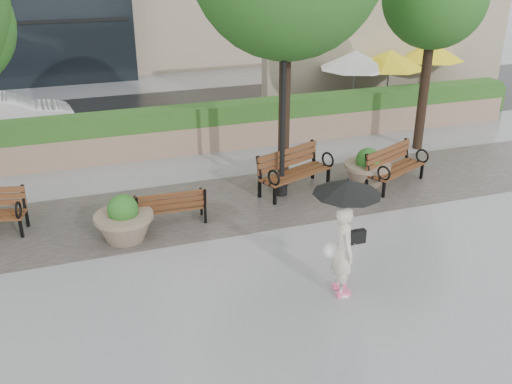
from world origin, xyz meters
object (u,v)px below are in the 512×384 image
object	(u,v)px
lamppost	(283,123)
car_right	(4,117)
pedestrian	(345,226)
bench_4	(395,174)
planter_left	(124,223)
planter_right	(367,170)
bench_2	(171,213)
bench_3	(295,179)

from	to	relation	value
lamppost	car_right	xyz separation A→B (m)	(-6.61, 6.99, -1.14)
car_right	pedestrian	size ratio (longest dim) A/B	1.99
bench_4	car_right	xyz separation A→B (m)	(-9.58, 7.36, 0.41)
planter_left	planter_right	xyz separation A→B (m)	(6.24, 0.98, -0.01)
bench_2	bench_4	distance (m)	5.85
bench_3	bench_4	size ratio (longest dim) A/B	1.07
bench_3	planter_left	bearing A→B (deg)	173.84
bench_2	car_right	size ratio (longest dim) A/B	0.37
planter_right	pedestrian	xyz separation A→B (m)	(-2.85, -4.18, 0.92)
planter_left	lamppost	distance (m)	4.33
bench_2	pedestrian	world-z (taller)	pedestrian
planter_left	car_right	distance (m)	8.51
bench_2	planter_left	world-z (taller)	planter_left
planter_right	bench_3	bearing A→B (deg)	173.34
pedestrian	planter_left	bearing A→B (deg)	57.71
bench_3	car_right	size ratio (longest dim) A/B	0.49
bench_2	pedestrian	distance (m)	4.45
car_right	pedestrian	world-z (taller)	pedestrian
bench_4	planter_right	size ratio (longest dim) A/B	1.65
planter_left	planter_right	size ratio (longest dim) A/B	1.04
lamppost	planter_left	bearing A→B (deg)	-164.66
bench_2	car_right	world-z (taller)	car_right
bench_3	planter_left	xyz separation A→B (m)	(-4.33, -1.20, 0.09)
lamppost	pedestrian	world-z (taller)	lamppost
pedestrian	planter_right	bearing A→B (deg)	-23.22
bench_4	bench_3	bearing A→B (deg)	144.30
bench_2	car_right	xyz separation A→B (m)	(-3.73, 7.64, 0.46)
bench_4	planter_right	xyz separation A→B (m)	(-0.66, 0.27, 0.09)
bench_2	planter_left	xyz separation A→B (m)	(-1.05, -0.43, 0.15)
bench_2	bench_3	distance (m)	3.37
lamppost	car_right	world-z (taller)	lamppost
lamppost	pedestrian	xyz separation A→B (m)	(-0.54, -4.28, -0.53)
planter_right	car_right	world-z (taller)	car_right
bench_4	planter_left	distance (m)	6.94
planter_right	planter_left	bearing A→B (deg)	-171.06
planter_right	car_right	size ratio (longest dim) A/B	0.28
bench_4	planter_left	xyz separation A→B (m)	(-6.90, -0.71, 0.11)
bench_2	bench_4	xyz separation A→B (m)	(5.84, 0.28, 0.05)
bench_4	lamppost	xyz separation A→B (m)	(-2.96, 0.37, 1.55)
bench_3	car_right	distance (m)	9.82
bench_4	pedestrian	bearing A→B (deg)	-156.72
bench_2	lamppost	size ratio (longest dim) A/B	0.38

